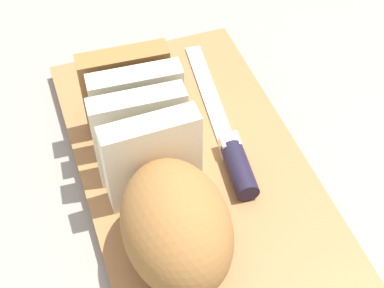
% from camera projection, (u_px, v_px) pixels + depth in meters
% --- Properties ---
extents(ground_plane, '(3.00, 3.00, 0.00)m').
position_uv_depth(ground_plane, '(192.00, 172.00, 0.63)').
color(ground_plane, gray).
extents(cutting_board, '(0.41, 0.24, 0.02)m').
position_uv_depth(cutting_board, '(192.00, 167.00, 0.63)').
color(cutting_board, '#9E6B3D').
rests_on(cutting_board, ground_plane).
extents(bread_loaf, '(0.27, 0.11, 0.11)m').
position_uv_depth(bread_loaf, '(159.00, 179.00, 0.54)').
color(bread_loaf, '#996633').
rests_on(bread_loaf, cutting_board).
extents(bread_knife, '(0.25, 0.05, 0.02)m').
position_uv_depth(bread_knife, '(232.00, 152.00, 0.62)').
color(bread_knife, silver).
rests_on(bread_knife, cutting_board).
extents(crumb_near_knife, '(0.00, 0.00, 0.00)m').
position_uv_depth(crumb_near_knife, '(199.00, 193.00, 0.59)').
color(crumb_near_knife, tan).
rests_on(crumb_near_knife, cutting_board).
extents(crumb_near_loaf, '(0.01, 0.01, 0.01)m').
position_uv_depth(crumb_near_loaf, '(230.00, 147.00, 0.63)').
color(crumb_near_loaf, tan).
rests_on(crumb_near_loaf, cutting_board).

